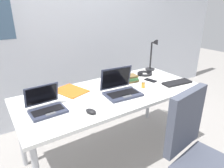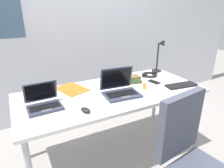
{
  "view_description": "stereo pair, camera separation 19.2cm",
  "coord_description": "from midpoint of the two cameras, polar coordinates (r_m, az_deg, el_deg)",
  "views": [
    {
      "loc": [
        -0.99,
        -1.48,
        1.53
      ],
      "look_at": [
        0.0,
        0.0,
        0.82
      ],
      "focal_mm": 31.99,
      "sensor_mm": 36.0,
      "label": 1
    },
    {
      "loc": [
        -0.82,
        -1.58,
        1.53
      ],
      "look_at": [
        0.0,
        0.0,
        0.82
      ],
      "focal_mm": 31.99,
      "sensor_mm": 36.0,
      "label": 2
    }
  ],
  "objects": [
    {
      "name": "laptop_mid_desk",
      "position": [
        1.71,
        -15.95,
        -5.24
      ],
      "size": [
        0.28,
        0.25,
        0.2
      ],
      "color": "#33384C",
      "rests_on": "desk"
    },
    {
      "name": "ground_plane",
      "position": [
        2.35,
        2.47,
        -18.96
      ],
      "size": [
        12.0,
        12.0,
        0.0
      ],
      "primitive_type": "plane",
      "color": "gray"
    },
    {
      "name": "cell_phone",
      "position": [
        2.25,
        14.34,
        0.55
      ],
      "size": [
        0.09,
        0.15,
        0.01
      ],
      "primitive_type": "cube",
      "rotation": [
        0.0,
        0.0,
        0.21
      ],
      "color": "black",
      "rests_on": "desk"
    },
    {
      "name": "paper_folder_center",
      "position": [
        2.02,
        -8.75,
        -1.48
      ],
      "size": [
        0.31,
        0.37,
        0.01
      ],
      "primitive_type": "cube",
      "rotation": [
        0.0,
        0.0,
        0.31
      ],
      "color": "orange",
      "rests_on": "desk"
    },
    {
      "name": "computer_mouse",
      "position": [
        1.59,
        -4.13,
        -7.52
      ],
      "size": [
        0.09,
        0.11,
        0.03
      ],
      "primitive_type": "ellipsoid",
      "rotation": [
        0.0,
        0.0,
        0.36
      ],
      "color": "black",
      "rests_on": "desk"
    },
    {
      "name": "coffee_mug",
      "position": [
        2.14,
        2.03,
        1.28
      ],
      "size": [
        0.11,
        0.08,
        0.09
      ],
      "color": "#B21E23",
      "rests_on": "desk"
    },
    {
      "name": "wall_back",
      "position": [
        2.79,
        -8.87,
        16.78
      ],
      "size": [
        6.0,
        0.13,
        2.6
      ],
      "color": "silver",
      "rests_on": "ground_plane"
    },
    {
      "name": "book_stack",
      "position": [
        2.19,
        7.88,
        1.31
      ],
      "size": [
        0.22,
        0.2,
        0.07
      ],
      "color": "brown",
      "rests_on": "desk"
    },
    {
      "name": "desk_lamp",
      "position": [
        2.56,
        15.54,
        7.53
      ],
      "size": [
        0.12,
        0.18,
        0.4
      ],
      "color": "black",
      "rests_on": "desk"
    },
    {
      "name": "external_keyboard",
      "position": [
        2.22,
        21.5,
        -0.41
      ],
      "size": [
        0.34,
        0.16,
        0.02
      ],
      "primitive_type": "cube",
      "rotation": [
        0.0,
        0.0,
        -0.12
      ],
      "color": "black",
      "rests_on": "desk"
    },
    {
      "name": "desk",
      "position": [
        1.97,
        2.79,
        -3.75
      ],
      "size": [
        1.8,
        0.8,
        0.74
      ],
      "color": "white",
      "rests_on": "ground_plane"
    },
    {
      "name": "laptop_center",
      "position": [
        1.88,
        5.26,
        -1.59
      ],
      "size": [
        0.35,
        0.3,
        0.24
      ],
      "color": "#33384C",
      "rests_on": "desk"
    },
    {
      "name": "pill_bottle",
      "position": [
        2.03,
        11.98,
        -0.41
      ],
      "size": [
        0.04,
        0.04,
        0.08
      ],
      "color": "gold",
      "rests_on": "desk"
    },
    {
      "name": "headphones",
      "position": [
        2.44,
        12.95,
        2.62
      ],
      "size": [
        0.21,
        0.18,
        0.04
      ],
      "color": "black",
      "rests_on": "desk"
    }
  ]
}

